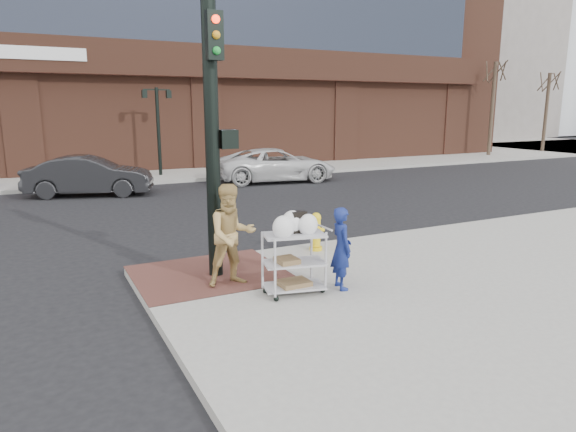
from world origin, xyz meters
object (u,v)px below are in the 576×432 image
lamp_post (158,122)px  fire_hydrant (316,231)px  sedan_dark (89,176)px  woman_blue (341,248)px  traffic_signal_pole (214,132)px  pedestrian_tan (232,235)px  utility_cart (294,257)px  minivan_white (276,165)px

lamp_post → fire_hydrant: lamp_post is taller
lamp_post → sedan_dark: (-3.52, -3.72, -1.87)m
lamp_post → woman_blue: (-0.78, -16.89, -1.74)m
woman_blue → traffic_signal_pole: bearing=54.7°
traffic_signal_pole → pedestrian_tan: traffic_signal_pole is taller
sedan_dark → traffic_signal_pole: bearing=-157.2°
traffic_signal_pole → pedestrian_tan: bearing=-84.2°
fire_hydrant → utility_cart: bearing=-127.7°
traffic_signal_pole → minivan_white: size_ratio=0.94×
pedestrian_tan → fire_hydrant: 2.82m
traffic_signal_pole → pedestrian_tan: (0.06, -0.63, -1.77)m
minivan_white → utility_cart: 14.58m
lamp_post → sedan_dark: size_ratio=0.88×
traffic_signal_pole → fire_hydrant: traffic_signal_pole is taller
fire_hydrant → traffic_signal_pole: bearing=-165.3°
traffic_signal_pole → minivan_white: 13.78m
utility_cart → fire_hydrant: bearing=52.3°
traffic_signal_pole → minivan_white: traffic_signal_pole is taller
sedan_dark → minivan_white: sedan_dark is taller
pedestrian_tan → woman_blue: bearing=-31.0°
woman_blue → utility_cart: 0.87m
pedestrian_tan → sedan_dark: pedestrian_tan is taller
sedan_dark → fire_hydrant: (3.57, -10.85, -0.16)m
lamp_post → traffic_signal_pole: 15.43m
pedestrian_tan → fire_hydrant: size_ratio=2.14×
woman_blue → pedestrian_tan: (-1.63, 1.03, 0.19)m
traffic_signal_pole → woman_blue: (1.69, -1.66, -1.95)m
utility_cart → lamp_post: bearing=84.4°
utility_cart → fire_hydrant: size_ratio=1.66×
lamp_post → pedestrian_tan: 16.12m
lamp_post → traffic_signal_pole: size_ratio=0.80×
minivan_white → fire_hydrant: bearing=167.3°
traffic_signal_pole → utility_cart: traffic_signal_pole is taller
traffic_signal_pole → woman_blue: size_ratio=3.44×
woman_blue → sedan_dark: size_ratio=0.32×
woman_blue → sedan_dark: bearing=20.9°
traffic_signal_pole → woman_blue: 3.08m
pedestrian_tan → sedan_dark: (-1.10, 12.14, -0.31)m
sedan_dark → minivan_white: (7.90, 0.25, -0.01)m
lamp_post → fire_hydrant: size_ratio=4.70×
sedan_dark → fire_hydrant: bearing=-144.2°
woman_blue → lamp_post: bearing=6.5°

